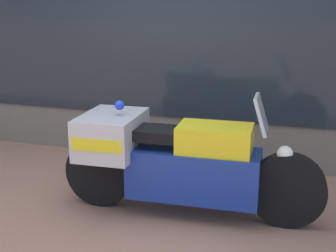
% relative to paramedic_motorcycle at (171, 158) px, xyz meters
% --- Properties ---
extents(ground_plane, '(60.00, 60.00, 0.00)m').
position_rel_paramedic_motorcycle_xyz_m(ground_plane, '(-0.43, -0.38, -0.53)').
color(ground_plane, '#9E6B56').
extents(window_display, '(5.64, 0.30, 1.82)m').
position_rel_paramedic_motorcycle_xyz_m(window_display, '(-0.15, 1.65, -0.09)').
color(window_display, slate).
rests_on(window_display, ground).
extents(paramedic_motorcycle, '(2.42, 0.76, 1.16)m').
position_rel_paramedic_motorcycle_xyz_m(paramedic_motorcycle, '(0.00, 0.00, 0.00)').
color(paramedic_motorcycle, black).
rests_on(paramedic_motorcycle, ground).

